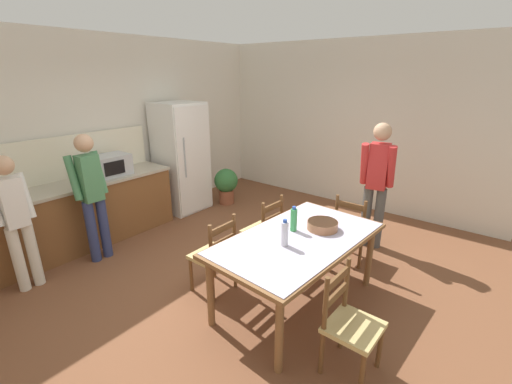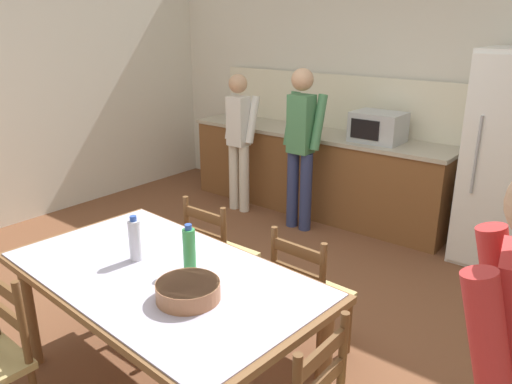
# 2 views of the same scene
# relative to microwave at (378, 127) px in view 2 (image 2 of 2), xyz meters

# --- Properties ---
(ground_plane) EXTENTS (8.32, 8.32, 0.00)m
(ground_plane) POSITION_rel_microwave_xyz_m (0.16, -2.21, -1.07)
(ground_plane) COLOR brown
(wall_back) EXTENTS (6.52, 0.12, 2.90)m
(wall_back) POSITION_rel_microwave_xyz_m (0.16, 0.45, 0.38)
(wall_back) COLOR silver
(wall_back) RESTS_ON ground
(wall_left) EXTENTS (0.12, 5.20, 2.90)m
(wall_left) POSITION_rel_microwave_xyz_m (-3.10, -2.21, 0.38)
(wall_left) COLOR silver
(wall_left) RESTS_ON ground
(kitchen_counter) EXTENTS (3.09, 0.66, 0.92)m
(kitchen_counter) POSITION_rel_microwave_xyz_m (-0.73, 0.02, -0.61)
(kitchen_counter) COLOR brown
(kitchen_counter) RESTS_ON ground
(counter_splashback) EXTENTS (3.05, 0.03, 0.60)m
(counter_splashback) POSITION_rel_microwave_xyz_m (-0.73, 0.33, 0.15)
(counter_splashback) COLOR #EFE8CB
(counter_splashback) RESTS_ON kitchen_counter
(microwave) EXTENTS (0.50, 0.39, 0.30)m
(microwave) POSITION_rel_microwave_xyz_m (0.00, 0.00, 0.00)
(microwave) COLOR #B2B7BC
(microwave) RESTS_ON kitchen_counter
(dining_table) EXTENTS (1.91, 1.16, 0.78)m
(dining_table) POSITION_rel_microwave_xyz_m (0.20, -3.07, -0.37)
(dining_table) COLOR brown
(dining_table) RESTS_ON ground
(bottle_near_centre) EXTENTS (0.07, 0.07, 0.27)m
(bottle_near_centre) POSITION_rel_microwave_xyz_m (-0.02, -3.05, -0.17)
(bottle_near_centre) COLOR silver
(bottle_near_centre) RESTS_ON dining_table
(bottle_off_centre) EXTENTS (0.07, 0.07, 0.27)m
(bottle_off_centre) POSITION_rel_microwave_xyz_m (0.31, -2.94, -0.17)
(bottle_off_centre) COLOR green
(bottle_off_centre) RESTS_ON dining_table
(serving_bowl) EXTENTS (0.32, 0.32, 0.09)m
(serving_bowl) POSITION_rel_microwave_xyz_m (0.52, -3.16, -0.24)
(serving_bowl) COLOR #9E6642
(serving_bowl) RESTS_ON dining_table
(chair_side_far_right) EXTENTS (0.44, 0.42, 0.91)m
(chair_side_far_right) POSITION_rel_microwave_xyz_m (0.67, -2.29, -0.63)
(chair_side_far_right) COLOR brown
(chair_side_far_right) RESTS_ON ground
(chair_side_far_left) EXTENTS (0.42, 0.40, 0.91)m
(chair_side_far_left) POSITION_rel_microwave_xyz_m (-0.15, -2.23, -0.63)
(chair_side_far_left) COLOR brown
(chair_side_far_left) RESTS_ON ground
(person_at_sink) EXTENTS (0.39, 0.27, 1.55)m
(person_at_sink) POSITION_rel_microwave_xyz_m (-1.42, -0.50, -0.20)
(person_at_sink) COLOR silver
(person_at_sink) RESTS_ON ground
(person_at_counter) EXTENTS (0.42, 0.29, 1.66)m
(person_at_counter) POSITION_rel_microwave_xyz_m (-0.58, -0.52, -0.14)
(person_at_counter) COLOR navy
(person_at_counter) RESTS_ON ground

